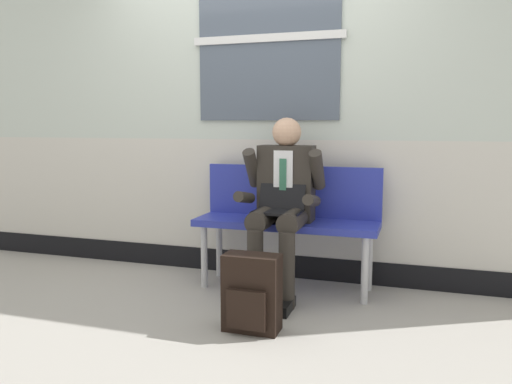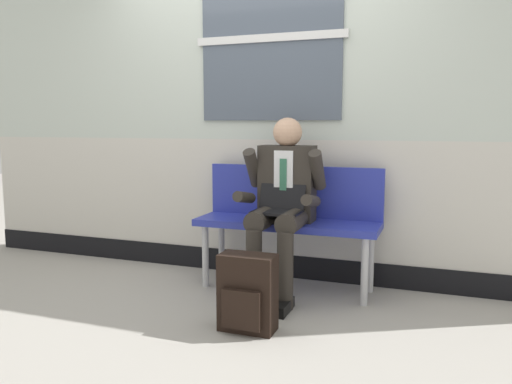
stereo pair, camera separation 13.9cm
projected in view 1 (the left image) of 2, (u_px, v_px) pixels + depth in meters
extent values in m
plane|color=#9E9991|center=(232.00, 294.00, 3.68)|extent=(18.00, 18.00, 0.00)
cube|color=beige|center=(257.00, 14.00, 3.97)|extent=(5.38, 0.12, 1.95)
cube|color=beige|center=(257.00, 196.00, 4.16)|extent=(5.38, 0.12, 0.92)
cube|color=black|center=(257.00, 261.00, 4.23)|extent=(5.38, 0.14, 0.18)
cube|color=#4C5666|center=(268.00, 38.00, 3.90)|extent=(1.13, 0.02, 1.25)
cube|color=silver|center=(267.00, 38.00, 3.89)|extent=(1.21, 0.03, 0.06)
cube|color=#28339E|center=(286.00, 223.00, 3.74)|extent=(1.35, 0.42, 0.05)
cube|color=#28339E|center=(292.00, 191.00, 3.88)|extent=(1.35, 0.04, 0.39)
cylinder|color=#B7B7BC|center=(204.00, 256.00, 3.82)|extent=(0.05, 0.05, 0.47)
cylinder|color=#B7B7BC|center=(219.00, 247.00, 4.10)|extent=(0.05, 0.05, 0.47)
cylinder|color=#B7B7BC|center=(365.00, 270.00, 3.45)|extent=(0.05, 0.05, 0.47)
cylinder|color=#B7B7BC|center=(369.00, 259.00, 3.74)|extent=(0.05, 0.05, 0.47)
cylinder|color=#2D2823|center=(263.00, 218.00, 3.57)|extent=(0.15, 0.40, 0.15)
cylinder|color=#2D2823|center=(255.00, 268.00, 3.43)|extent=(0.11, 0.11, 0.52)
cube|color=black|center=(252.00, 303.00, 3.40)|extent=(0.10, 0.26, 0.07)
cylinder|color=#2D2823|center=(294.00, 220.00, 3.50)|extent=(0.15, 0.40, 0.15)
cylinder|color=#2D2823|center=(287.00, 270.00, 3.36)|extent=(0.11, 0.11, 0.52)
cube|color=black|center=(284.00, 306.00, 3.34)|extent=(0.10, 0.26, 0.07)
cube|color=#2D2823|center=(286.00, 183.00, 3.70)|extent=(0.40, 0.18, 0.55)
cube|color=silver|center=(283.00, 178.00, 3.61)|extent=(0.14, 0.01, 0.39)
cube|color=#2D664C|center=(283.00, 182.00, 3.60)|extent=(0.05, 0.01, 0.33)
sphere|color=tan|center=(287.00, 132.00, 3.65)|extent=(0.21, 0.21, 0.21)
cylinder|color=#2D2823|center=(252.00, 168.00, 3.70)|extent=(0.09, 0.25, 0.30)
cylinder|color=#2D2823|center=(245.00, 197.00, 3.56)|extent=(0.08, 0.27, 0.12)
cylinder|color=#2D2823|center=(317.00, 170.00, 3.55)|extent=(0.09, 0.25, 0.30)
cylinder|color=#2D2823|center=(312.00, 200.00, 3.41)|extent=(0.08, 0.27, 0.12)
cube|color=black|center=(277.00, 212.00, 3.50)|extent=(0.33, 0.22, 0.02)
cube|color=black|center=(282.00, 194.00, 3.61)|extent=(0.33, 0.08, 0.21)
cube|color=black|center=(252.00, 293.00, 3.01)|extent=(0.33, 0.17, 0.46)
cube|color=black|center=(246.00, 310.00, 2.92)|extent=(0.23, 0.04, 0.23)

